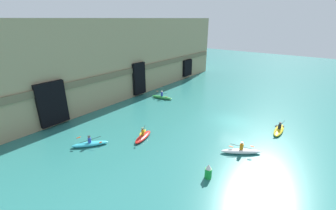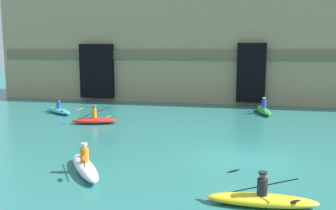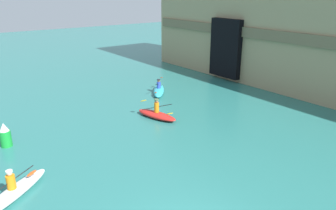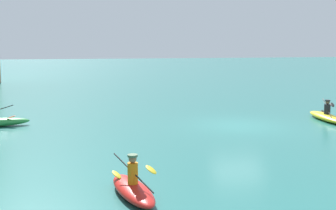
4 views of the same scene
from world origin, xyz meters
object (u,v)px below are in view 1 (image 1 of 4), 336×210
kayak_yellow (279,130)px  kayak_red (143,136)px  kayak_green (162,97)px  marker_buoy (208,172)px  kayak_cyan (90,144)px  kayak_white (241,151)px

kayak_yellow → kayak_red: bearing=130.9°
kayak_green → marker_buoy: (-11.94, -14.10, 0.32)m
kayak_red → kayak_yellow: 14.47m
kayak_yellow → kayak_cyan: bearing=133.5°
kayak_yellow → marker_buoy: 11.55m
kayak_red → kayak_white: 9.46m
kayak_green → marker_buoy: marker_buoy is taller
kayak_white → marker_buoy: (-4.75, 0.78, 0.32)m
kayak_white → marker_buoy: size_ratio=2.69×
kayak_yellow → kayak_cyan: size_ratio=1.08×
kayak_red → marker_buoy: 8.18m
marker_buoy → kayak_yellow: bearing=-12.5°
kayak_yellow → kayak_green: bearing=85.4°
kayak_red → kayak_white: (3.38, -8.83, 0.01)m
kayak_red → kayak_yellow: (9.90, -10.55, -0.02)m
kayak_green → kayak_yellow: bearing=-13.5°
kayak_white → kayak_cyan: bearing=-3.6°
kayak_red → kayak_cyan: (-4.07, 3.05, -0.02)m
kayak_yellow → kayak_cyan: (-13.97, 13.61, 0.00)m
kayak_green → kayak_cyan: kayak_green is taller
kayak_red → kayak_yellow: size_ratio=0.88×
kayak_white → kayak_green: 16.52m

